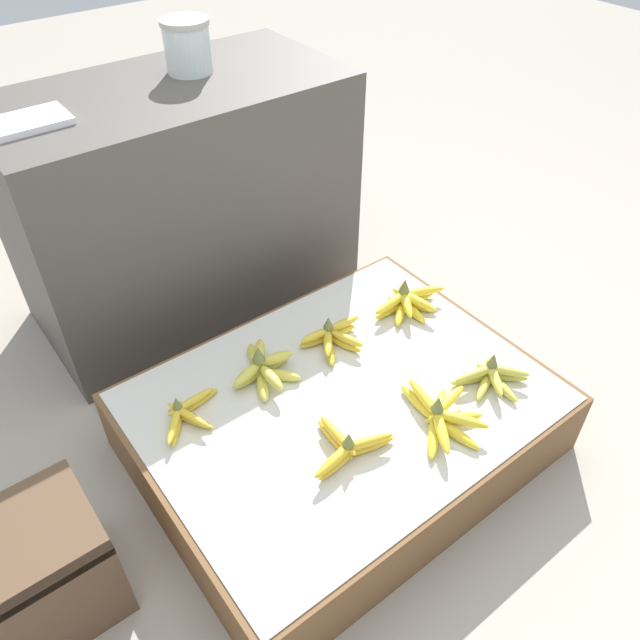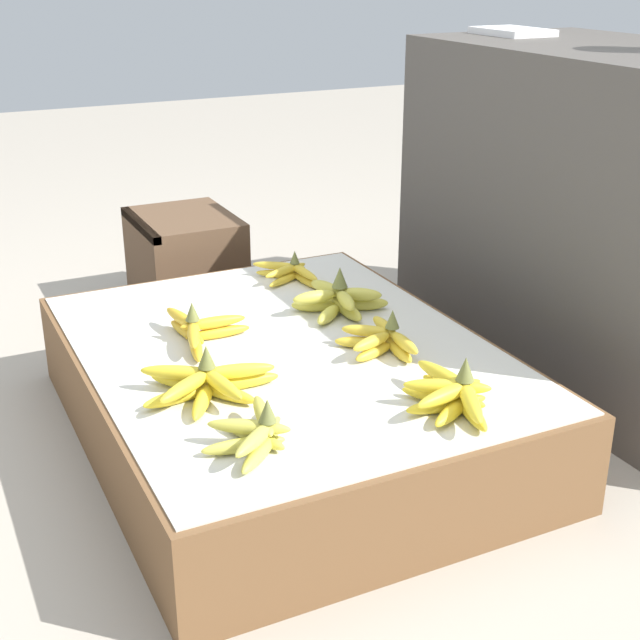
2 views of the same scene
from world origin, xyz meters
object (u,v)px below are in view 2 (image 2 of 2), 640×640
at_px(banana_bunch_front_midright, 206,383).
at_px(banana_bunch_front_right, 257,433).
at_px(banana_bunch_middle_midleft, 337,300).
at_px(banana_bunch_middle_right, 453,395).
at_px(wooden_crate, 186,261).
at_px(foam_tray_white, 512,31).
at_px(banana_bunch_middle_midright, 381,339).
at_px(banana_bunch_middle_left, 291,273).
at_px(banana_bunch_front_midleft, 198,330).

distance_m(banana_bunch_front_midright, banana_bunch_front_right, 0.22).
relative_size(banana_bunch_middle_midleft, banana_bunch_middle_right, 0.89).
xyz_separation_m(wooden_crate, foam_tray_white, (0.47, 0.82, 0.69)).
xyz_separation_m(banana_bunch_front_midright, banana_bunch_middle_right, (0.26, 0.41, 0.00)).
relative_size(banana_bunch_middle_right, foam_tray_white, 1.28).
bearing_deg(banana_bunch_front_right, banana_bunch_middle_midright, 122.98).
xyz_separation_m(banana_bunch_front_midright, banana_bunch_middle_left, (-0.54, 0.43, -0.01)).
height_order(banana_bunch_middle_left, banana_bunch_middle_midright, banana_bunch_middle_midright).
xyz_separation_m(wooden_crate, banana_bunch_middle_midright, (1.00, 0.13, 0.10)).
xyz_separation_m(banana_bunch_middle_left, banana_bunch_middle_midright, (0.50, -0.01, 0.00)).
xyz_separation_m(banana_bunch_middle_midleft, banana_bunch_middle_midright, (0.24, -0.02, -0.00)).
height_order(banana_bunch_front_midleft, banana_bunch_front_right, banana_bunch_front_right).
bearing_deg(banana_bunch_middle_left, banana_bunch_front_right, -28.25).
height_order(wooden_crate, banana_bunch_front_midright, banana_bunch_front_midright).
relative_size(wooden_crate, foam_tray_white, 1.70).
relative_size(banana_bunch_middle_left, foam_tray_white, 1.02).
bearing_deg(banana_bunch_front_midright, banana_bunch_middle_midleft, 123.10).
distance_m(banana_bunch_front_midright, banana_bunch_middle_right, 0.48).
xyz_separation_m(wooden_crate, banana_bunch_front_midleft, (0.77, -0.22, 0.10)).
height_order(wooden_crate, banana_bunch_middle_midleft, banana_bunch_middle_midleft).
height_order(banana_bunch_front_midleft, banana_bunch_middle_midright, banana_bunch_front_midleft).
distance_m(banana_bunch_middle_left, banana_bunch_middle_midleft, 0.26).
bearing_deg(banana_bunch_middle_midleft, banana_bunch_middle_left, -178.23).
bearing_deg(wooden_crate, banana_bunch_front_right, -12.21).
distance_m(banana_bunch_middle_left, banana_bunch_middle_right, 0.80).
xyz_separation_m(banana_bunch_front_midright, banana_bunch_front_right, (0.22, 0.02, -0.00)).
bearing_deg(banana_bunch_front_midright, foam_tray_white, 116.83).
relative_size(banana_bunch_middle_left, banana_bunch_middle_midright, 1.00).
height_order(banana_bunch_front_right, foam_tray_white, foam_tray_white).
height_order(banana_bunch_front_right, banana_bunch_middle_midleft, banana_bunch_middle_midleft).
bearing_deg(wooden_crate, banana_bunch_middle_left, 15.39).
relative_size(wooden_crate, banana_bunch_middle_midright, 1.68).
xyz_separation_m(banana_bunch_front_right, banana_bunch_middle_left, (-0.76, 0.41, -0.00)).
bearing_deg(banana_bunch_front_right, banana_bunch_middle_right, 84.68).
bearing_deg(banana_bunch_middle_midleft, banana_bunch_front_midleft, -87.21).
distance_m(banana_bunch_front_right, foam_tray_white, 1.47).
xyz_separation_m(banana_bunch_middle_midleft, foam_tray_white, (-0.28, 0.68, 0.58)).
bearing_deg(wooden_crate, banana_bunch_front_midright, -15.60).
bearing_deg(banana_bunch_front_right, banana_bunch_middle_midleft, 140.39).
relative_size(banana_bunch_middle_midright, banana_bunch_middle_right, 0.80).
bearing_deg(banana_bunch_middle_midright, banana_bunch_middle_right, -2.11).
bearing_deg(banana_bunch_middle_right, banana_bunch_middle_left, 178.67).
distance_m(banana_bunch_front_right, banana_bunch_middle_midright, 0.48).
xyz_separation_m(banana_bunch_middle_midleft, banana_bunch_middle_right, (0.54, -0.03, -0.00)).
bearing_deg(banana_bunch_middle_midleft, foam_tray_white, 112.41).
distance_m(wooden_crate, banana_bunch_middle_midright, 1.01).
xyz_separation_m(banana_bunch_front_midright, banana_bunch_middle_midleft, (-0.28, 0.43, 0.00)).
height_order(banana_bunch_front_midleft, banana_bunch_middle_left, banana_bunch_front_midleft).
distance_m(banana_bunch_front_midleft, banana_bunch_middle_midleft, 0.36).
relative_size(banana_bunch_front_midright, banana_bunch_front_right, 1.39).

